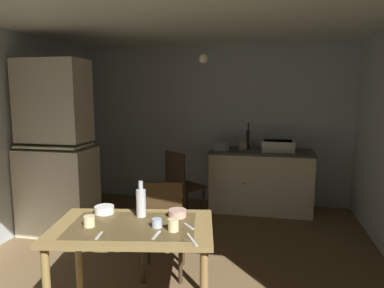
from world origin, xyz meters
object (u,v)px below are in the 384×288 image
object	(u,v)px
dining_table	(133,237)
chair_by_counter	(182,184)
hand_pump	(248,138)
serving_bowl_wide	(104,210)
chair_far_side	(162,226)
sink_basin	(278,146)
teacup_cream	(157,223)
hutch_cabinet	(56,154)
glass_bottle	(141,202)
mixing_bowl_counter	(220,147)

from	to	relation	value
dining_table	chair_by_counter	bearing A→B (deg)	93.48
hand_pump	serving_bowl_wide	world-z (taller)	hand_pump
dining_table	serving_bowl_wide	size ratio (longest dim) A/B	8.21
hand_pump	chair_far_side	distance (m)	2.31
sink_basin	teacup_cream	xyz separation A→B (m)	(-0.93, -2.70, -0.19)
hutch_cabinet	chair_far_side	distance (m)	1.79
hand_pump	glass_bottle	world-z (taller)	hand_pump
chair_far_side	sink_basin	bearing A→B (deg)	63.15
hand_pump	chair_by_counter	bearing A→B (deg)	-142.27
hand_pump	sink_basin	bearing A→B (deg)	-6.14
hand_pump	teacup_cream	distance (m)	2.81
chair_far_side	mixing_bowl_counter	bearing A→B (deg)	82.71
serving_bowl_wide	teacup_cream	world-z (taller)	teacup_cream
mixing_bowl_counter	chair_by_counter	world-z (taller)	mixing_bowl_counter
mixing_bowl_counter	chair_far_side	xyz separation A→B (m)	(-0.26, -2.05, -0.43)
glass_bottle	dining_table	bearing A→B (deg)	-89.54
sink_basin	teacup_cream	size ratio (longest dim) A/B	5.93
mixing_bowl_counter	chair_far_side	bearing A→B (deg)	-97.29
chair_by_counter	serving_bowl_wide	bearing A→B (deg)	-95.76
hand_pump	chair_far_side	world-z (taller)	hand_pump
hutch_cabinet	dining_table	size ratio (longest dim) A/B	1.61
chair_far_side	chair_by_counter	size ratio (longest dim) A/B	1.00
serving_bowl_wide	glass_bottle	world-z (taller)	glass_bottle
glass_bottle	serving_bowl_wide	bearing A→B (deg)	178.51
sink_basin	serving_bowl_wide	distance (m)	2.89
teacup_cream	dining_table	bearing A→B (deg)	179.57
chair_far_side	teacup_cream	size ratio (longest dim) A/B	12.52
chair_far_side	hutch_cabinet	bearing A→B (deg)	152.93
hutch_cabinet	serving_bowl_wide	xyz separation A→B (m)	(1.16, -1.18, -0.21)
hutch_cabinet	dining_table	world-z (taller)	hutch_cabinet
hand_pump	serving_bowl_wide	distance (m)	2.75
hand_pump	mixing_bowl_counter	size ratio (longest dim) A/B	1.58
hand_pump	dining_table	xyz separation A→B (m)	(-0.69, -2.74, -0.41)
sink_basin	glass_bottle	bearing A→B (deg)	-114.04
sink_basin	hand_pump	bearing A→B (deg)	173.86
hand_pump	dining_table	size ratio (longest dim) A/B	0.30
chair_far_side	glass_bottle	bearing A→B (deg)	-97.40
hutch_cabinet	chair_by_counter	size ratio (longest dim) A/B	2.23
hand_pump	glass_bottle	bearing A→B (deg)	-105.28
sink_basin	mixing_bowl_counter	world-z (taller)	sink_basin
sink_basin	teacup_cream	world-z (taller)	sink_basin
dining_table	chair_by_counter	distance (m)	2.12
mixing_bowl_counter	glass_bottle	distance (m)	2.47
serving_bowl_wide	chair_by_counter	bearing A→B (deg)	84.24
hand_pump	serving_bowl_wide	xyz separation A→B (m)	(-1.01, -2.54, -0.29)
dining_table	teacup_cream	distance (m)	0.23
serving_bowl_wide	hutch_cabinet	bearing A→B (deg)	134.67
serving_bowl_wide	teacup_cream	distance (m)	0.55
chair_by_counter	sink_basin	bearing A→B (deg)	25.45
sink_basin	mixing_bowl_counter	size ratio (longest dim) A/B	1.78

